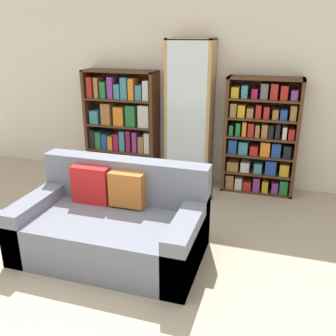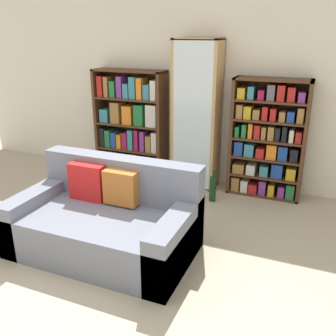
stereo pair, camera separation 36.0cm
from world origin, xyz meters
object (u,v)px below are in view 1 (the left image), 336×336
display_cabinet (190,115)px  wine_bottle (209,187)px  couch (113,224)px  bookshelf_right (261,138)px  bookshelf_left (123,127)px

display_cabinet → wine_bottle: (0.37, -0.44, -0.77)m
couch → bookshelf_right: bearing=58.0°
bookshelf_left → bookshelf_right: bearing=0.0°
display_cabinet → wine_bottle: bearing=-50.0°
bookshelf_left → display_cabinet: display_cabinet is taller
display_cabinet → bookshelf_right: (0.90, 0.02, -0.24)m
bookshelf_left → couch: bearing=-69.4°
bookshelf_left → display_cabinet: (0.95, -0.02, 0.23)m
display_cabinet → bookshelf_right: bearing=1.0°
bookshelf_left → wine_bottle: bookshelf_left is taller
couch → bookshelf_left: bookshelf_left is taller
couch → wine_bottle: 1.53m
couch → display_cabinet: bearing=82.1°
display_cabinet → wine_bottle: 0.96m
couch → bookshelf_right: 2.22m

